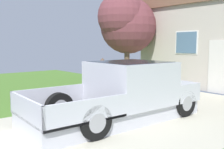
% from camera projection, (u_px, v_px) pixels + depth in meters
% --- Properties ---
extents(pickup_truck, '(2.27, 5.12, 1.63)m').
position_uv_depth(pickup_truck, '(126.00, 93.00, 7.51)').
color(pickup_truck, silver).
rests_on(pickup_truck, ground).
extents(person_with_hat, '(0.47, 0.46, 1.68)m').
position_uv_depth(person_with_hat, '(103.00, 80.00, 8.68)').
color(person_with_hat, '#333842').
rests_on(person_with_hat, ground).
extents(handbag, '(0.34, 0.22, 0.40)m').
position_uv_depth(handbag, '(100.00, 107.00, 8.42)').
color(handbag, beige).
rests_on(handbag, ground).
extents(neighbor_tree, '(2.93, 3.20, 4.75)m').
position_uv_depth(neighbor_tree, '(126.00, 23.00, 13.63)').
color(neighbor_tree, brown).
rests_on(neighbor_tree, ground).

